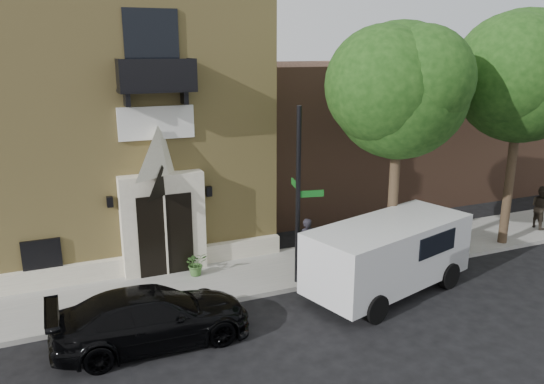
# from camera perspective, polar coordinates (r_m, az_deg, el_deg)

# --- Properties ---
(ground) EXTENTS (120.00, 120.00, 0.00)m
(ground) POSITION_cam_1_polar(r_m,az_deg,el_deg) (15.50, -5.42, -12.07)
(ground) COLOR black
(ground) RESTS_ON ground
(sidewalk) EXTENTS (42.00, 3.00, 0.15)m
(sidewalk) POSITION_cam_1_polar(r_m,az_deg,el_deg) (17.03, -3.74, -9.13)
(sidewalk) COLOR gray
(sidewalk) RESTS_ON ground
(church) EXTENTS (12.20, 11.01, 9.30)m
(church) POSITION_cam_1_polar(r_m,az_deg,el_deg) (21.29, -20.21, 7.70)
(church) COLOR tan
(church) RESTS_ON ground
(neighbour_building) EXTENTS (18.00, 8.00, 6.40)m
(neighbour_building) POSITION_cam_1_polar(r_m,az_deg,el_deg) (27.64, 12.83, 6.80)
(neighbour_building) COLOR brown
(neighbour_building) RESTS_ON ground
(street_tree_left) EXTENTS (4.97, 4.38, 7.77)m
(street_tree_left) POSITION_cam_1_polar(r_m,az_deg,el_deg) (16.89, 13.86, 10.65)
(street_tree_left) COLOR #38281C
(street_tree_left) RESTS_ON sidewalk
(street_tree_mid) EXTENTS (5.21, 4.64, 8.25)m
(street_tree_mid) POSITION_cam_1_polar(r_m,az_deg,el_deg) (20.26, 25.59, 11.26)
(street_tree_mid) COLOR #38281C
(street_tree_mid) RESTS_ON sidewalk
(black_sedan) EXTENTS (4.84, 1.98, 1.40)m
(black_sedan) POSITION_cam_1_polar(r_m,az_deg,el_deg) (13.71, -12.72, -12.97)
(black_sedan) COLOR black
(black_sedan) RESTS_ON ground
(cargo_van) EXTENTS (5.69, 3.50, 2.17)m
(cargo_van) POSITION_cam_1_polar(r_m,az_deg,el_deg) (16.26, 12.85, -6.35)
(cargo_van) COLOR silver
(cargo_van) RESTS_ON ground
(street_sign) EXTENTS (0.84, 0.95, 5.38)m
(street_sign) POSITION_cam_1_polar(r_m,az_deg,el_deg) (15.64, 2.86, -0.49)
(street_sign) COLOR black
(street_sign) RESTS_ON sidewalk
(fire_hydrant) EXTENTS (0.42, 0.34, 0.74)m
(fire_hydrant) POSITION_cam_1_polar(r_m,az_deg,el_deg) (16.87, 6.65, -7.82)
(fire_hydrant) COLOR #B23411
(fire_hydrant) RESTS_ON sidewalk
(dumpster) EXTENTS (2.22, 1.44, 1.36)m
(dumpster) POSITION_cam_1_polar(r_m,az_deg,el_deg) (18.12, 10.38, -5.20)
(dumpster) COLOR #0F3815
(dumpster) RESTS_ON sidewalk
(planter) EXTENTS (0.74, 0.65, 0.76)m
(planter) POSITION_cam_1_polar(r_m,az_deg,el_deg) (17.00, -8.16, -7.62)
(planter) COLOR #416D31
(planter) RESTS_ON sidewalk
(pedestrian_near) EXTENTS (0.67, 0.51, 1.65)m
(pedestrian_near) POSITION_cam_1_polar(r_m,az_deg,el_deg) (17.33, 3.68, -5.46)
(pedestrian_near) COLOR black
(pedestrian_near) RESTS_ON sidewalk
(pedestrian_far) EXTENTS (0.75, 0.90, 1.71)m
(pedestrian_far) POSITION_cam_1_polar(r_m,az_deg,el_deg) (23.50, 26.94, -1.46)
(pedestrian_far) COLOR #2E271F
(pedestrian_far) RESTS_ON sidewalk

